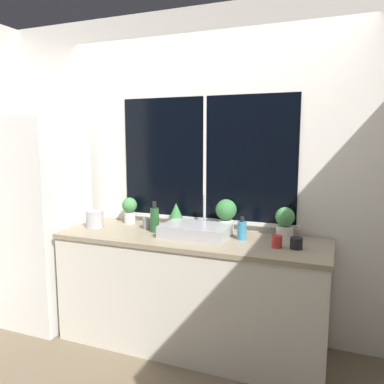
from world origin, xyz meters
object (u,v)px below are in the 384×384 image
(potted_plant_center_right, at_px, (226,213))
(kettle, at_px, (95,218))
(sink, at_px, (196,230))
(potted_plant_center_left, at_px, (176,214))
(potted_plant_far_left, at_px, (130,209))
(mug_red, at_px, (277,241))
(potted_plant_far_right, at_px, (285,221))
(bottle_tall, at_px, (155,219))
(refrigerator, at_px, (43,221))
(mug_black, at_px, (296,243))
(soap_bottle, at_px, (242,230))
(mug_grey, at_px, (148,223))

(potted_plant_center_right, height_order, kettle, potted_plant_center_right)
(sink, bearing_deg, potted_plant_center_left, 141.75)
(potted_plant_far_left, xyz_separation_m, mug_red, (1.35, -0.29, -0.09))
(potted_plant_far_left, distance_m, kettle, 0.32)
(potted_plant_far_right, bearing_deg, bottle_tall, -168.46)
(potted_plant_center_left, distance_m, bottle_tall, 0.23)
(potted_plant_center_right, relative_size, kettle, 1.71)
(potted_plant_center_left, relative_size, mug_red, 2.42)
(potted_plant_far_right, bearing_deg, refrigerator, -172.08)
(bottle_tall, distance_m, mug_red, 1.00)
(potted_plant_far_right, xyz_separation_m, mug_black, (0.12, -0.27, -0.09))
(bottle_tall, distance_m, mug_black, 1.12)
(potted_plant_center_left, distance_m, soap_bottle, 0.64)
(sink, height_order, mug_grey, sink)
(potted_plant_center_right, bearing_deg, sink, -132.03)
(sink, bearing_deg, bottle_tall, -179.66)
(potted_plant_far_left, height_order, potted_plant_center_right, potted_plant_center_right)
(refrigerator, relative_size, kettle, 11.59)
(mug_grey, bearing_deg, soap_bottle, -3.88)
(potted_plant_center_left, distance_m, potted_plant_far_right, 0.91)
(potted_plant_far_right, distance_m, soap_bottle, 0.34)
(bottle_tall, xyz_separation_m, mug_red, (0.99, -0.09, -0.06))
(soap_bottle, height_order, mug_black, soap_bottle)
(sink, bearing_deg, refrigerator, -176.54)
(sink, distance_m, mug_red, 0.64)
(potted_plant_center_left, bearing_deg, refrigerator, -166.18)
(mug_red, relative_size, kettle, 0.55)
(potted_plant_far_left, bearing_deg, mug_grey, -25.85)
(mug_red, bearing_deg, potted_plant_far_right, 87.55)
(potted_plant_center_left, relative_size, kettle, 1.34)
(potted_plant_far_left, bearing_deg, mug_black, -10.50)
(potted_plant_far_left, bearing_deg, bottle_tall, -30.11)
(mug_black, bearing_deg, sink, 174.75)
(mug_grey, bearing_deg, bottle_tall, -38.88)
(potted_plant_far_left, bearing_deg, kettle, -129.02)
(potted_plant_center_right, relative_size, mug_grey, 2.97)
(refrigerator, bearing_deg, potted_plant_center_right, 10.15)
(potted_plant_center_left, bearing_deg, potted_plant_far_left, 180.00)
(potted_plant_far_left, xyz_separation_m, potted_plant_far_right, (1.36, 0.00, -0.01))
(potted_plant_far_left, height_order, soap_bottle, potted_plant_far_left)
(potted_plant_far_left, height_order, potted_plant_center_left, potted_plant_far_left)
(potted_plant_center_right, distance_m, potted_plant_far_right, 0.47)
(potted_plant_center_right, distance_m, mug_grey, 0.67)
(potted_plant_center_left, bearing_deg, mug_grey, -149.45)
(refrigerator, height_order, kettle, refrigerator)
(potted_plant_far_left, relative_size, bottle_tall, 0.93)
(potted_plant_center_left, relative_size, potted_plant_center_right, 0.78)
(potted_plant_far_left, bearing_deg, mug_red, -12.20)
(potted_plant_center_left, bearing_deg, sink, -38.25)
(refrigerator, height_order, soap_bottle, refrigerator)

